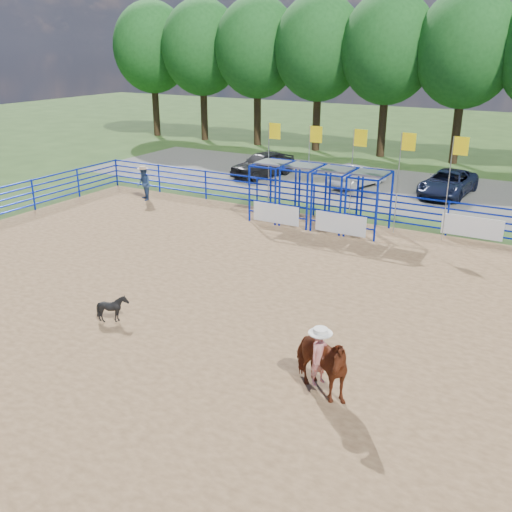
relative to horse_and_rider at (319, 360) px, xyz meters
The scene contains 12 objects.
ground 4.43m from the horse_and_rider, 133.77° to the left, with size 120.00×120.00×0.00m, color #385723.
arena_dirt 4.42m from the horse_and_rider, 133.77° to the left, with size 30.00×20.00×0.02m, color #99744C.
gravel_strip 20.37m from the horse_and_rider, 98.47° to the left, with size 40.00×10.00×0.01m, color #66655B.
horse_and_rider is the anchor object (origin of this frame).
calf 6.58m from the horse_and_rider, behind, with size 0.66×0.74×0.82m, color black.
spectator_cowboy 18.55m from the horse_and_rider, 141.96° to the left, with size 1.02×0.99×1.71m.
car_a 22.80m from the horse_and_rider, 122.03° to the left, with size 1.75×4.34×1.48m, color black.
car_b 20.55m from the horse_and_rider, 107.60° to the left, with size 1.30×3.73×1.23m, color #95989D.
car_c 20.10m from the horse_and_rider, 94.11° to the left, with size 2.15×4.67×1.30m, color #151B34.
perimeter_fence 4.34m from the horse_and_rider, 133.77° to the left, with size 30.10×20.10×1.50m.
chute_assembly 12.94m from the horse_and_rider, 112.26° to the left, with size 19.32×2.41×4.20m.
treeline 30.03m from the horse_and_rider, 95.88° to the left, with size 56.40×6.40×11.24m.
Camera 1 is at (7.22, -13.44, 7.50)m, focal length 40.00 mm.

